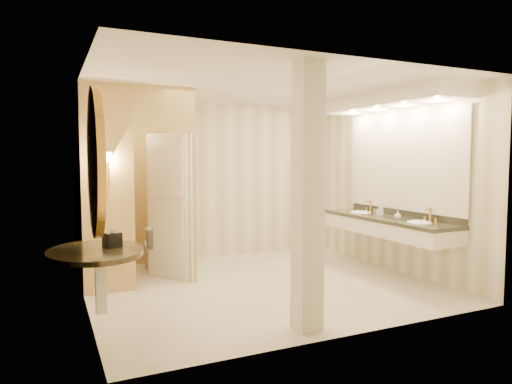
% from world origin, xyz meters
% --- Properties ---
extents(floor, '(4.50, 4.50, 0.00)m').
position_xyz_m(floor, '(0.00, 0.00, 0.00)').
color(floor, silver).
rests_on(floor, ground).
extents(ceiling, '(4.50, 4.50, 0.00)m').
position_xyz_m(ceiling, '(0.00, 0.00, 2.70)').
color(ceiling, white).
rests_on(ceiling, wall_back).
extents(wall_back, '(4.50, 0.02, 2.70)m').
position_xyz_m(wall_back, '(0.00, 2.00, 1.35)').
color(wall_back, silver).
rests_on(wall_back, floor).
extents(wall_front, '(4.50, 0.02, 2.70)m').
position_xyz_m(wall_front, '(0.00, -2.00, 1.35)').
color(wall_front, silver).
rests_on(wall_front, floor).
extents(wall_left, '(0.02, 4.00, 2.70)m').
position_xyz_m(wall_left, '(-2.25, 0.00, 1.35)').
color(wall_left, silver).
rests_on(wall_left, floor).
extents(wall_right, '(0.02, 4.00, 2.70)m').
position_xyz_m(wall_right, '(2.25, 0.00, 1.35)').
color(wall_right, silver).
rests_on(wall_right, floor).
extents(toilet_closet, '(1.50, 1.55, 2.70)m').
position_xyz_m(toilet_closet, '(-1.13, 0.96, 1.39)').
color(toilet_closet, tan).
rests_on(toilet_closet, floor).
extents(wall_sconce, '(0.14, 0.14, 0.42)m').
position_xyz_m(wall_sconce, '(-1.93, 0.43, 1.73)').
color(wall_sconce, gold).
rests_on(wall_sconce, toilet_closet).
extents(vanity, '(0.75, 2.55, 2.09)m').
position_xyz_m(vanity, '(1.98, -0.29, 1.63)').
color(vanity, white).
rests_on(vanity, floor).
extents(console_shelf, '(1.10, 1.10, 2.00)m').
position_xyz_m(console_shelf, '(-2.21, -1.05, 1.35)').
color(console_shelf, black).
rests_on(console_shelf, floor).
extents(pillar, '(0.25, 0.25, 2.70)m').
position_xyz_m(pillar, '(-0.26, -1.67, 1.35)').
color(pillar, white).
rests_on(pillar, floor).
extents(tissue_box, '(0.18, 0.18, 0.14)m').
position_xyz_m(tissue_box, '(-2.07, -1.00, 0.95)').
color(tissue_box, black).
rests_on(tissue_box, console_shelf).
extents(toilet, '(0.44, 0.74, 0.74)m').
position_xyz_m(toilet, '(-1.13, 1.41, 0.37)').
color(toilet, white).
rests_on(toilet, floor).
extents(soap_bottle_a, '(0.08, 0.08, 0.13)m').
position_xyz_m(soap_bottle_a, '(1.97, -0.06, 0.94)').
color(soap_bottle_a, beige).
rests_on(soap_bottle_a, vanity).
extents(soap_bottle_b, '(0.13, 0.13, 0.12)m').
position_xyz_m(soap_bottle_b, '(1.89, -0.58, 0.94)').
color(soap_bottle_b, silver).
rests_on(soap_bottle_b, vanity).
extents(soap_bottle_c, '(0.09, 0.09, 0.18)m').
position_xyz_m(soap_bottle_c, '(1.96, -0.14, 0.97)').
color(soap_bottle_c, '#C6B28C').
rests_on(soap_bottle_c, vanity).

